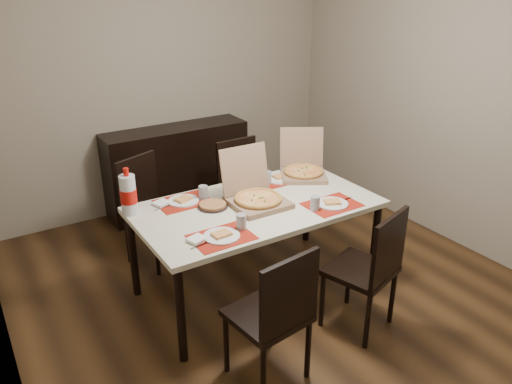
{
  "coord_description": "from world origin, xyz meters",
  "views": [
    {
      "loc": [
        -1.93,
        -2.84,
        2.33
      ],
      "look_at": [
        -0.12,
        0.03,
        0.85
      ],
      "focal_mm": 35.0,
      "sensor_mm": 36.0,
      "label": 1
    }
  ],
  "objects_px": {
    "sideboard": "(178,169)",
    "dip_bowl": "(252,191)",
    "chair_far_right": "(243,185)",
    "soda_bottle": "(128,195)",
    "chair_far_left": "(149,205)",
    "chair_near_right": "(370,266)",
    "pizza_box_center": "(256,196)",
    "chair_near_left": "(275,313)",
    "dining_table": "(256,212)"
  },
  "relations": [
    {
      "from": "chair_near_left",
      "to": "chair_far_right",
      "type": "xyz_separation_m",
      "value": [
        0.84,
        1.78,
        0.0
      ]
    },
    {
      "from": "chair_far_left",
      "to": "sideboard",
      "type": "bearing_deg",
      "value": 52.71
    },
    {
      "from": "chair_near_left",
      "to": "chair_far_right",
      "type": "height_order",
      "value": "same"
    },
    {
      "from": "dining_table",
      "to": "chair_near_right",
      "type": "xyz_separation_m",
      "value": [
        0.4,
        -0.83,
        -0.17
      ]
    },
    {
      "from": "sideboard",
      "to": "chair_far_left",
      "type": "relative_size",
      "value": 1.61
    },
    {
      "from": "sideboard",
      "to": "chair_far_left",
      "type": "xyz_separation_m",
      "value": [
        -0.63,
        -0.83,
        0.06
      ]
    },
    {
      "from": "chair_far_left",
      "to": "dip_bowl",
      "type": "height_order",
      "value": "chair_far_left"
    },
    {
      "from": "dining_table",
      "to": "dip_bowl",
      "type": "relative_size",
      "value": 17.19
    },
    {
      "from": "sideboard",
      "to": "chair_far_right",
      "type": "xyz_separation_m",
      "value": [
        0.29,
        -0.87,
        0.06
      ]
    },
    {
      "from": "chair_near_right",
      "to": "pizza_box_center",
      "type": "relative_size",
      "value": 2.09
    },
    {
      "from": "chair_near_left",
      "to": "chair_near_right",
      "type": "distance_m",
      "value": 0.84
    },
    {
      "from": "dining_table",
      "to": "chair_far_left",
      "type": "distance_m",
      "value": 1.06
    },
    {
      "from": "chair_near_right",
      "to": "chair_far_left",
      "type": "xyz_separation_m",
      "value": [
        -0.91,
        1.75,
        0.0
      ]
    },
    {
      "from": "chair_far_right",
      "to": "soda_bottle",
      "type": "relative_size",
      "value": 2.64
    },
    {
      "from": "dip_bowl",
      "to": "soda_bottle",
      "type": "height_order",
      "value": "soda_bottle"
    },
    {
      "from": "chair_far_right",
      "to": "soda_bottle",
      "type": "xyz_separation_m",
      "value": [
        -1.26,
        -0.53,
        0.39
      ]
    },
    {
      "from": "dining_table",
      "to": "chair_far_right",
      "type": "height_order",
      "value": "chair_far_right"
    },
    {
      "from": "chair_near_left",
      "to": "pizza_box_center",
      "type": "bearing_deg",
      "value": 64.26
    },
    {
      "from": "chair_far_left",
      "to": "dip_bowl",
      "type": "relative_size",
      "value": 8.88
    },
    {
      "from": "sideboard",
      "to": "chair_far_left",
      "type": "bearing_deg",
      "value": -127.29
    },
    {
      "from": "sideboard",
      "to": "dining_table",
      "type": "relative_size",
      "value": 0.83
    },
    {
      "from": "chair_near_right",
      "to": "soda_bottle",
      "type": "distance_m",
      "value": 1.76
    },
    {
      "from": "soda_bottle",
      "to": "chair_near_left",
      "type": "bearing_deg",
      "value": -71.49
    },
    {
      "from": "dining_table",
      "to": "pizza_box_center",
      "type": "xyz_separation_m",
      "value": [
        0.01,
        0.01,
        0.13
      ]
    },
    {
      "from": "chair_near_left",
      "to": "chair_far_right",
      "type": "bearing_deg",
      "value": 64.67
    },
    {
      "from": "chair_near_left",
      "to": "chair_far_right",
      "type": "distance_m",
      "value": 1.97
    },
    {
      "from": "chair_far_right",
      "to": "dip_bowl",
      "type": "xyz_separation_m",
      "value": [
        -0.31,
        -0.67,
        0.25
      ]
    },
    {
      "from": "chair_far_right",
      "to": "soda_bottle",
      "type": "bearing_deg",
      "value": -157.14
    },
    {
      "from": "sideboard",
      "to": "soda_bottle",
      "type": "xyz_separation_m",
      "value": [
        -0.97,
        -1.41,
        0.45
      ]
    },
    {
      "from": "sideboard",
      "to": "pizza_box_center",
      "type": "height_order",
      "value": "pizza_box_center"
    },
    {
      "from": "sideboard",
      "to": "chair_far_left",
      "type": "distance_m",
      "value": 1.05
    },
    {
      "from": "chair_near_right",
      "to": "soda_bottle",
      "type": "xyz_separation_m",
      "value": [
        -1.25,
        1.17,
        0.39
      ]
    },
    {
      "from": "chair_near_left",
      "to": "soda_bottle",
      "type": "relative_size",
      "value": 2.64
    },
    {
      "from": "sideboard",
      "to": "chair_near_right",
      "type": "xyz_separation_m",
      "value": [
        0.28,
        -2.58,
        0.06
      ]
    },
    {
      "from": "chair_far_right",
      "to": "dip_bowl",
      "type": "bearing_deg",
      "value": -114.93
    },
    {
      "from": "sideboard",
      "to": "pizza_box_center",
      "type": "distance_m",
      "value": 1.78
    },
    {
      "from": "chair_near_right",
      "to": "dip_bowl",
      "type": "xyz_separation_m",
      "value": [
        -0.3,
        1.03,
        0.25
      ]
    },
    {
      "from": "chair_far_left",
      "to": "dining_table",
      "type": "bearing_deg",
      "value": -60.47
    },
    {
      "from": "dining_table",
      "to": "pizza_box_center",
      "type": "height_order",
      "value": "pizza_box_center"
    },
    {
      "from": "sideboard",
      "to": "dip_bowl",
      "type": "distance_m",
      "value": 1.58
    },
    {
      "from": "chair_far_left",
      "to": "pizza_box_center",
      "type": "xyz_separation_m",
      "value": [
        0.52,
        -0.9,
        0.3
      ]
    },
    {
      "from": "chair_near_left",
      "to": "chair_far_left",
      "type": "distance_m",
      "value": 1.82
    },
    {
      "from": "chair_near_right",
      "to": "chair_far_right",
      "type": "distance_m",
      "value": 1.71
    },
    {
      "from": "soda_bottle",
      "to": "pizza_box_center",
      "type": "bearing_deg",
      "value": -21.0
    },
    {
      "from": "dip_bowl",
      "to": "chair_near_left",
      "type": "bearing_deg",
      "value": -115.57
    },
    {
      "from": "chair_near_left",
      "to": "soda_bottle",
      "type": "height_order",
      "value": "soda_bottle"
    },
    {
      "from": "dining_table",
      "to": "soda_bottle",
      "type": "distance_m",
      "value": 0.95
    },
    {
      "from": "dining_table",
      "to": "sideboard",
      "type": "bearing_deg",
      "value": 86.17
    },
    {
      "from": "chair_near_right",
      "to": "chair_far_left",
      "type": "relative_size",
      "value": 1.0
    },
    {
      "from": "pizza_box_center",
      "to": "dip_bowl",
      "type": "height_order",
      "value": "pizza_box_center"
    }
  ]
}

